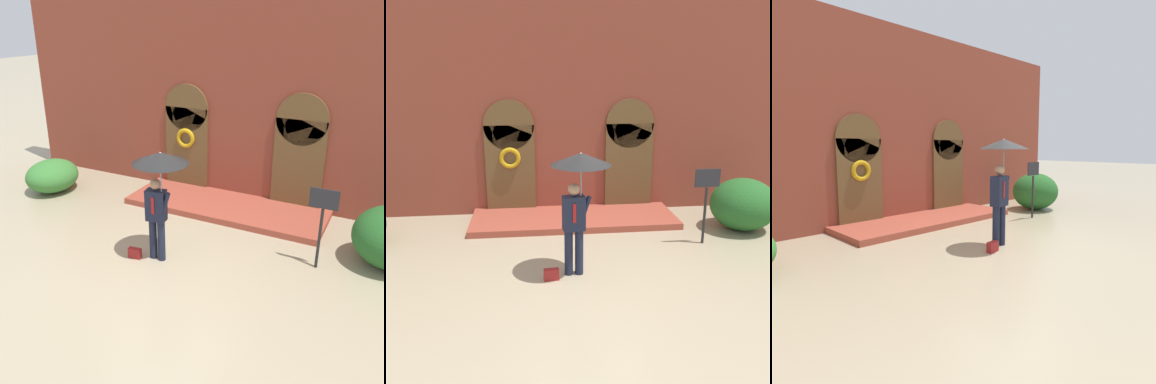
% 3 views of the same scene
% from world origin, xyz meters
% --- Properties ---
extents(ground_plane, '(80.00, 80.00, 0.00)m').
position_xyz_m(ground_plane, '(0.00, 0.00, 0.00)').
color(ground_plane, tan).
extents(building_facade, '(14.00, 2.30, 5.60)m').
position_xyz_m(building_facade, '(-0.00, 4.15, 2.68)').
color(building_facade, brown).
rests_on(building_facade, ground).
extents(person_with_umbrella, '(1.10, 1.10, 2.36)m').
position_xyz_m(person_with_umbrella, '(-0.21, 0.14, 1.91)').
color(person_with_umbrella, '#191E33').
rests_on(person_with_umbrella, ground).
extents(handbag, '(0.29, 0.14, 0.22)m').
position_xyz_m(handbag, '(-0.75, -0.06, 0.11)').
color(handbag, maroon).
rests_on(handbag, ground).
extents(sign_post, '(0.56, 0.06, 1.72)m').
position_xyz_m(sign_post, '(2.74, 1.32, 1.16)').
color(sign_post, black).
rests_on(sign_post, ground).
extents(shrub_right, '(1.58, 1.55, 1.26)m').
position_xyz_m(shrub_right, '(4.04, 2.08, 0.63)').
color(shrub_right, '#235B23').
rests_on(shrub_right, ground).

